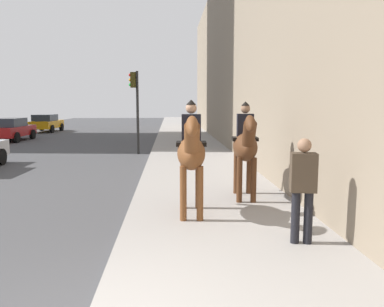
# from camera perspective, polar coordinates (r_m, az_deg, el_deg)

# --- Properties ---
(mounted_horse_near) EXTENTS (2.15, 0.62, 2.32)m
(mounted_horse_near) POSITION_cam_1_polar(r_m,az_deg,el_deg) (7.75, -0.10, 0.30)
(mounted_horse_near) COLOR brown
(mounted_horse_near) RESTS_ON sidewalk_slab
(mounted_horse_far) EXTENTS (2.15, 0.69, 2.29)m
(mounted_horse_far) POSITION_cam_1_polar(r_m,az_deg,el_deg) (9.22, 7.79, 1.20)
(mounted_horse_far) COLOR #4C2B16
(mounted_horse_far) RESTS_ON sidewalk_slab
(pedestrian_greeting) EXTENTS (0.32, 0.44, 1.70)m
(pedestrian_greeting) POSITION_cam_1_polar(r_m,az_deg,el_deg) (6.47, 15.88, -4.26)
(pedestrian_greeting) COLOR black
(pedestrian_greeting) RESTS_ON sidewalk_slab
(car_near_lane) EXTENTS (4.07, 1.98, 1.44)m
(car_near_lane) POSITION_cam_1_polar(r_m,az_deg,el_deg) (27.07, -24.88, 3.25)
(car_near_lane) COLOR maroon
(car_near_lane) RESTS_ON ground
(car_mid_lane) EXTENTS (4.06, 2.03, 1.44)m
(car_mid_lane) POSITION_cam_1_polar(r_m,az_deg,el_deg) (34.64, -20.51, 4.22)
(car_mid_lane) COLOR orange
(car_mid_lane) RESTS_ON ground
(traffic_light_near_curb) EXTENTS (0.20, 0.44, 3.82)m
(traffic_light_near_curb) POSITION_cam_1_polar(r_m,az_deg,el_deg) (18.34, -8.24, 7.89)
(traffic_light_near_curb) COLOR black
(traffic_light_near_curb) RESTS_ON ground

